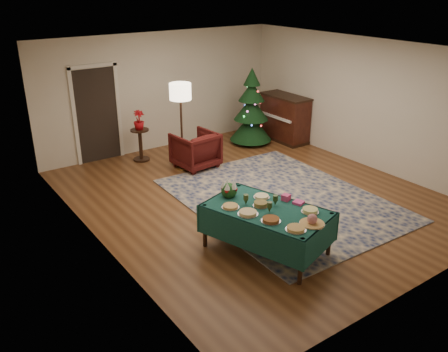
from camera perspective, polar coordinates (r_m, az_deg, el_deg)
room_shell at (r=8.50m, az=3.72°, el=5.91°), size 7.00×7.00×7.00m
doorway at (r=10.76m, az=-15.05°, el=7.40°), size 1.08×0.04×2.16m
rug at (r=8.85m, az=6.86°, el=-2.82°), size 3.33×4.30×0.02m
buffet_table at (r=7.00m, az=5.16°, el=-5.00°), size 1.56×2.04×0.70m
platter_0 at (r=6.42m, az=8.64°, el=-6.28°), size 0.28×0.28×0.04m
platter_1 at (r=6.58m, az=10.56°, el=-5.30°), size 0.35×0.35×0.15m
platter_2 at (r=6.91m, az=10.31°, el=-4.11°), size 0.26×0.26×0.06m
platter_3 at (r=6.59m, az=5.66°, el=-5.27°), size 0.28×0.28×0.05m
platter_4 at (r=6.75m, az=2.89°, el=-4.45°), size 0.30×0.30×0.05m
platter_5 at (r=6.99m, az=4.43°, el=-3.41°), size 0.23×0.23×0.07m
platter_6 at (r=7.27m, az=4.54°, el=-2.47°), size 0.25×0.25×0.04m
platter_7 at (r=6.94m, az=0.78°, el=-3.69°), size 0.26×0.26×0.04m
goblet_0 at (r=7.00m, az=2.65°, el=-2.82°), size 0.07×0.07×0.16m
goblet_1 at (r=7.01m, az=6.20°, el=-2.90°), size 0.07×0.07×0.16m
goblet_2 at (r=6.80m, az=5.50°, el=-3.73°), size 0.07×0.07×0.16m
napkin_stack at (r=7.14m, az=8.95°, el=-3.17°), size 0.18×0.18×0.04m
gift_box at (r=7.21m, az=7.47°, el=-2.58°), size 0.14×0.14×0.09m
centerpiece at (r=7.25m, az=0.62°, el=-1.57°), size 0.25×0.25×0.29m
armchair at (r=10.18m, az=-3.47°, el=3.36°), size 0.90×0.86×0.86m
floor_lamp at (r=9.81m, az=-5.26°, el=9.46°), size 0.45×0.45×1.84m
side_table at (r=10.74m, az=-10.00°, el=3.66°), size 0.40×0.40×0.72m
potted_plant at (r=10.59m, az=-10.18°, el=6.16°), size 0.24×0.43×0.24m
christmas_tree at (r=11.60m, az=3.30°, el=7.92°), size 1.27×1.27×1.86m
piano at (r=11.98m, az=7.31°, el=6.87°), size 0.63×1.33×1.14m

